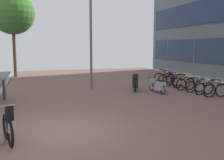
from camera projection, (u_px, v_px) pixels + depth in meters
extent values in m
cube|color=brown|center=(198.00, 118.00, 9.16)|extent=(14.40, 40.00, 0.05)
cube|color=slate|center=(194.00, 50.00, 21.05)|extent=(0.10, 0.12, 1.87)
cube|color=slate|center=(168.00, 50.00, 25.07)|extent=(0.10, 0.12, 1.87)
torus|color=black|center=(10.00, 133.00, 6.52)|extent=(0.24, 0.71, 0.72)
torus|color=black|center=(6.00, 127.00, 7.07)|extent=(0.24, 0.71, 0.72)
cylinder|color=#B4B3B7|center=(7.00, 120.00, 6.81)|extent=(0.11, 0.32, 0.63)
cylinder|color=#B4B3B7|center=(8.00, 123.00, 6.65)|extent=(0.07, 0.14, 0.57)
cylinder|color=#B4B3B7|center=(7.00, 110.00, 6.73)|extent=(0.13, 0.39, 0.08)
cylinder|color=#B4B3B7|center=(9.00, 133.00, 6.63)|extent=(0.09, 0.25, 0.08)
cylinder|color=#B4B3B7|center=(9.00, 123.00, 6.54)|extent=(0.06, 0.17, 0.52)
cylinder|color=#B4B3B7|center=(6.00, 117.00, 6.98)|extent=(0.06, 0.15, 0.57)
cube|color=black|center=(8.00, 111.00, 6.57)|extent=(0.14, 0.23, 0.06)
cylinder|color=#ADADB2|center=(5.00, 106.00, 6.89)|extent=(0.47, 0.14, 0.02)
cube|color=black|center=(9.00, 118.00, 6.51)|extent=(0.25, 0.28, 0.10)
cube|color=black|center=(9.00, 112.00, 6.40)|extent=(0.21, 0.11, 0.32)
cylinder|color=black|center=(6.00, 139.00, 6.65)|extent=(0.17, 0.14, 0.28)
torus|color=black|center=(209.00, 91.00, 12.75)|extent=(0.71, 0.16, 0.71)
torus|color=black|center=(221.00, 90.00, 12.86)|extent=(0.71, 0.16, 0.71)
cylinder|color=navy|center=(217.00, 86.00, 12.78)|extent=(0.32, 0.08, 0.62)
cylinder|color=navy|center=(213.00, 86.00, 12.75)|extent=(0.14, 0.05, 0.56)
cylinder|color=navy|center=(216.00, 80.00, 12.74)|extent=(0.40, 0.09, 0.08)
cylinder|color=navy|center=(212.00, 91.00, 12.77)|extent=(0.26, 0.06, 0.08)
cylinder|color=navy|center=(211.00, 86.00, 12.72)|extent=(0.17, 0.05, 0.52)
cylinder|color=navy|center=(221.00, 85.00, 12.82)|extent=(0.15, 0.05, 0.56)
cube|color=black|center=(213.00, 80.00, 12.70)|extent=(0.23, 0.12, 0.06)
cylinder|color=#ADADB2|center=(220.00, 78.00, 12.76)|extent=(0.09, 0.48, 0.02)
torus|color=black|center=(200.00, 89.00, 13.36)|extent=(0.68, 0.12, 0.68)
torus|color=black|center=(208.00, 88.00, 13.58)|extent=(0.68, 0.12, 0.68)
cylinder|color=#B5B6B6|center=(205.00, 84.00, 13.46)|extent=(0.29, 0.06, 0.59)
cylinder|color=#B5B6B6|center=(202.00, 85.00, 13.40)|extent=(0.13, 0.05, 0.54)
cylinder|color=#B5B6B6|center=(205.00, 79.00, 13.41)|extent=(0.35, 0.07, 0.08)
cylinder|color=#B5B6B6|center=(201.00, 89.00, 13.41)|extent=(0.23, 0.05, 0.07)
cylinder|color=#B5B6B6|center=(201.00, 84.00, 13.35)|extent=(0.15, 0.04, 0.49)
cylinder|color=#B5B6B6|center=(208.00, 83.00, 13.53)|extent=(0.14, 0.04, 0.54)
cube|color=black|center=(202.00, 79.00, 13.34)|extent=(0.23, 0.11, 0.06)
cylinder|color=#ADADB2|center=(207.00, 78.00, 13.47)|extent=(0.06, 0.48, 0.02)
torus|color=black|center=(190.00, 87.00, 14.08)|extent=(0.67, 0.09, 0.67)
torus|color=black|center=(199.00, 86.00, 14.24)|extent=(0.67, 0.09, 0.67)
cylinder|color=navy|center=(196.00, 82.00, 14.15)|extent=(0.29, 0.04, 0.59)
cylinder|color=navy|center=(193.00, 83.00, 14.10)|extent=(0.13, 0.04, 0.53)
cylinder|color=navy|center=(195.00, 78.00, 14.10)|extent=(0.35, 0.05, 0.08)
cylinder|color=navy|center=(192.00, 87.00, 14.11)|extent=(0.23, 0.04, 0.07)
cylinder|color=navy|center=(191.00, 82.00, 14.07)|extent=(0.15, 0.03, 0.49)
cylinder|color=navy|center=(199.00, 82.00, 14.19)|extent=(0.14, 0.03, 0.53)
cube|color=black|center=(193.00, 77.00, 14.05)|extent=(0.22, 0.10, 0.06)
cylinder|color=#ADADB2|center=(198.00, 76.00, 14.14)|extent=(0.04, 0.48, 0.02)
torus|color=black|center=(181.00, 85.00, 14.70)|extent=(0.73, 0.14, 0.72)
torus|color=black|center=(190.00, 84.00, 14.95)|extent=(0.73, 0.14, 0.72)
cylinder|color=#BE861C|center=(187.00, 80.00, 14.82)|extent=(0.31, 0.06, 0.63)
cylinder|color=#BE861C|center=(184.00, 80.00, 14.75)|extent=(0.14, 0.05, 0.58)
cylinder|color=#BE861C|center=(186.00, 75.00, 14.76)|extent=(0.39, 0.07, 0.08)
cylinder|color=#BE861C|center=(183.00, 85.00, 14.75)|extent=(0.25, 0.05, 0.08)
cylinder|color=#BE861C|center=(182.00, 80.00, 14.70)|extent=(0.17, 0.04, 0.53)
cylinder|color=#BE861C|center=(189.00, 79.00, 14.89)|extent=(0.15, 0.04, 0.58)
cube|color=black|center=(183.00, 75.00, 14.68)|extent=(0.23, 0.11, 0.06)
cylinder|color=#ADADB2|center=(189.00, 74.00, 14.82)|extent=(0.07, 0.48, 0.02)
torus|color=black|center=(177.00, 83.00, 15.52)|extent=(0.68, 0.09, 0.68)
torus|color=black|center=(186.00, 83.00, 15.67)|extent=(0.68, 0.09, 0.68)
cylinder|color=#B0B7B3|center=(182.00, 79.00, 15.58)|extent=(0.29, 0.05, 0.59)
cylinder|color=#B0B7B3|center=(180.00, 79.00, 15.53)|extent=(0.13, 0.04, 0.54)
cylinder|color=#B0B7B3|center=(182.00, 74.00, 15.53)|extent=(0.35, 0.05, 0.08)
cylinder|color=#B0B7B3|center=(179.00, 83.00, 15.55)|extent=(0.23, 0.04, 0.07)
cylinder|color=#B0B7B3|center=(178.00, 79.00, 15.50)|extent=(0.15, 0.03, 0.49)
cylinder|color=#B0B7B3|center=(185.00, 78.00, 15.62)|extent=(0.14, 0.04, 0.54)
cube|color=black|center=(179.00, 74.00, 15.48)|extent=(0.22, 0.10, 0.06)
cylinder|color=#ADADB2|center=(185.00, 73.00, 15.57)|extent=(0.04, 0.48, 0.02)
torus|color=black|center=(167.00, 81.00, 16.19)|extent=(0.71, 0.19, 0.71)
torus|color=black|center=(177.00, 81.00, 16.28)|extent=(0.71, 0.19, 0.71)
cylinder|color=black|center=(173.00, 77.00, 16.21)|extent=(0.32, 0.09, 0.62)
cylinder|color=black|center=(170.00, 78.00, 16.18)|extent=(0.14, 0.06, 0.57)
cylinder|color=black|center=(173.00, 73.00, 16.16)|extent=(0.39, 0.10, 0.08)
cylinder|color=black|center=(169.00, 82.00, 16.21)|extent=(0.25, 0.07, 0.08)
cylinder|color=black|center=(169.00, 77.00, 16.16)|extent=(0.17, 0.05, 0.52)
cylinder|color=black|center=(176.00, 77.00, 16.23)|extent=(0.15, 0.05, 0.57)
cube|color=black|center=(170.00, 73.00, 16.13)|extent=(0.23, 0.13, 0.06)
cylinder|color=#ADADB2|center=(176.00, 72.00, 16.18)|extent=(0.10, 0.48, 0.02)
torus|color=black|center=(163.00, 80.00, 16.79)|extent=(0.76, 0.19, 0.75)
torus|color=black|center=(170.00, 79.00, 17.08)|extent=(0.76, 0.19, 0.75)
cylinder|color=navy|center=(167.00, 75.00, 16.93)|extent=(0.32, 0.08, 0.66)
cylinder|color=navy|center=(165.00, 76.00, 16.84)|extent=(0.14, 0.06, 0.60)
cylinder|color=navy|center=(167.00, 71.00, 16.86)|extent=(0.39, 0.09, 0.09)
cylinder|color=navy|center=(164.00, 80.00, 16.85)|extent=(0.25, 0.07, 0.08)
cylinder|color=navy|center=(164.00, 76.00, 16.78)|extent=(0.17, 0.05, 0.55)
cylinder|color=navy|center=(170.00, 75.00, 17.01)|extent=(0.15, 0.05, 0.60)
cube|color=black|center=(165.00, 71.00, 16.78)|extent=(0.23, 0.12, 0.06)
cylinder|color=#ADADB2|center=(169.00, 70.00, 16.94)|extent=(0.10, 0.48, 0.02)
torus|color=black|center=(159.00, 78.00, 17.64)|extent=(0.74, 0.19, 0.73)
torus|color=black|center=(168.00, 78.00, 17.73)|extent=(0.74, 0.19, 0.73)
cylinder|color=#C18E17|center=(164.00, 74.00, 17.66)|extent=(0.33, 0.09, 0.64)
cylinder|color=#C18E17|center=(162.00, 75.00, 17.63)|extent=(0.15, 0.06, 0.59)
cylinder|color=#C18E17|center=(164.00, 70.00, 17.61)|extent=(0.40, 0.10, 0.09)
cylinder|color=#C18E17|center=(160.00, 78.00, 17.66)|extent=(0.26, 0.07, 0.08)
cylinder|color=#C18E17|center=(160.00, 74.00, 17.61)|extent=(0.17, 0.05, 0.54)
cylinder|color=#C18E17|center=(167.00, 74.00, 17.69)|extent=(0.15, 0.05, 0.59)
cube|color=black|center=(161.00, 70.00, 17.58)|extent=(0.23, 0.13, 0.06)
cylinder|color=#ADADB2|center=(166.00, 69.00, 17.63)|extent=(0.10, 0.48, 0.02)
torus|color=black|center=(163.00, 90.00, 13.53)|extent=(0.06, 0.52, 0.52)
torus|color=black|center=(151.00, 86.00, 14.72)|extent=(0.06, 0.52, 0.52)
cube|color=#A7ABB5|center=(157.00, 88.00, 14.13)|extent=(0.30, 0.72, 0.08)
cube|color=#A7ABB5|center=(161.00, 85.00, 13.72)|extent=(0.31, 0.57, 0.45)
cube|color=black|center=(161.00, 81.00, 13.68)|extent=(0.27, 0.52, 0.06)
cylinder|color=#A7ABB5|center=(152.00, 82.00, 14.67)|extent=(0.07, 0.12, 0.52)
cube|color=#A7ABB5|center=(152.00, 82.00, 14.60)|extent=(0.32, 0.09, 0.51)
cylinder|color=black|center=(152.00, 77.00, 14.61)|extent=(0.52, 0.04, 0.03)
torus|color=black|center=(135.00, 88.00, 14.17)|extent=(0.25, 0.51, 0.53)
torus|color=black|center=(135.00, 84.00, 15.37)|extent=(0.25, 0.51, 0.53)
cube|color=black|center=(135.00, 86.00, 14.77)|extent=(0.52, 0.74, 0.08)
cube|color=black|center=(135.00, 83.00, 14.36)|extent=(0.48, 0.61, 0.51)
cube|color=black|center=(135.00, 78.00, 14.32)|extent=(0.43, 0.55, 0.06)
cylinder|color=black|center=(135.00, 80.00, 15.31)|extent=(0.11, 0.14, 0.53)
cube|color=black|center=(135.00, 81.00, 15.24)|extent=(0.33, 0.20, 0.53)
cylinder|color=black|center=(135.00, 76.00, 15.25)|extent=(0.49, 0.22, 0.03)
cube|color=black|center=(135.00, 76.00, 14.03)|extent=(0.37, 0.37, 0.24)
cylinder|color=slate|center=(91.00, 36.00, 14.52)|extent=(0.14, 0.14, 6.19)
cylinder|color=brown|center=(15.00, 53.00, 20.81)|extent=(0.26, 0.26, 3.96)
sphere|color=#3D792D|center=(13.00, 13.00, 20.39)|extent=(3.47, 3.47, 3.47)
cylinder|color=#38383D|center=(4.00, 90.00, 12.13)|extent=(0.12, 0.12, 0.94)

